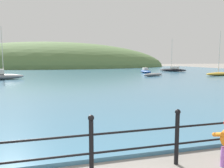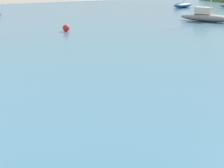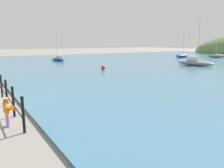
# 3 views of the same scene
# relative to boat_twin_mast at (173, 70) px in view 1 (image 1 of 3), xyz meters

# --- Properties ---
(water) EXTENTS (80.00, 60.00, 0.10)m
(water) POSITION_rel_boat_twin_mast_xyz_m (-20.87, -1.39, -0.37)
(water) COLOR teal
(water) RESTS_ON ground
(far_hillside) EXTENTS (68.19, 37.51, 14.77)m
(far_hillside) POSITION_rel_boat_twin_mast_xyz_m (-20.87, 31.77, -0.42)
(far_hillside) COLOR #567542
(far_hillside) RESTS_ON ground
(iron_railing) EXTENTS (9.32, 0.12, 1.21)m
(iron_railing) POSITION_rel_boat_twin_mast_xyz_m (-21.43, -31.89, 0.23)
(iron_railing) COLOR black
(iron_railing) RESTS_ON ground
(boat_twin_mast) EXTENTS (4.57, 4.82, 5.94)m
(boat_twin_mast) POSITION_rel_boat_twin_mast_xyz_m (0.00, 0.00, 0.00)
(boat_twin_mast) COLOR black
(boat_twin_mast) RESTS_ON water
(boat_white_sailboat) EXTENTS (1.64, 4.08, 0.82)m
(boat_white_sailboat) POSITION_rel_boat_twin_mast_xyz_m (-6.65, -2.86, -0.05)
(boat_white_sailboat) COLOR #1E4793
(boat_white_sailboat) RESTS_ON water
(boat_nearest_quay) EXTENTS (4.74, 1.98, 5.65)m
(boat_nearest_quay) POSITION_rel_boat_twin_mast_xyz_m (-26.72, -10.07, 0.07)
(boat_nearest_quay) COLOR gray
(boat_nearest_quay) RESTS_ON water
(boat_far_left) EXTENTS (3.75, 2.45, 0.39)m
(boat_far_left) POSITION_rel_boat_twin_mast_xyz_m (-8.58, -9.66, -0.12)
(boat_far_left) COLOR gray
(boat_far_left) RESTS_ON water
(boat_blue_hull) EXTENTS (5.15, 2.19, 5.94)m
(boat_blue_hull) POSITION_rel_boat_twin_mast_xyz_m (0.63, -11.01, -0.07)
(boat_blue_hull) COLOR gold
(boat_blue_hull) RESTS_ON water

